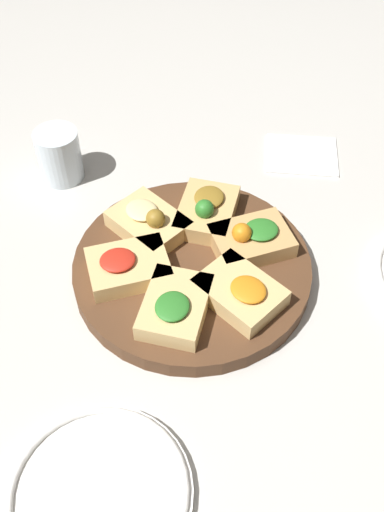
{
  "coord_description": "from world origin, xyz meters",
  "views": [
    {
      "loc": [
        0.11,
        0.49,
        0.62
      ],
      "look_at": [
        0.0,
        0.0,
        0.04
      ],
      "focal_mm": 42.0,
      "sensor_mm": 36.0,
      "label": 1
    }
  ],
  "objects_px": {
    "water_glass": "(59,155)",
    "napkin_stack": "(302,154)",
    "plate_right": "(99,493)",
    "serving_board": "(192,268)"
  },
  "relations": [
    {
      "from": "serving_board",
      "to": "water_glass",
      "type": "distance_m",
      "value": 0.28
    },
    {
      "from": "napkin_stack",
      "to": "serving_board",
      "type": "bearing_deg",
      "value": 41.4
    },
    {
      "from": "plate_right",
      "to": "water_glass",
      "type": "distance_m",
      "value": 0.5
    },
    {
      "from": "serving_board",
      "to": "plate_right",
      "type": "xyz_separation_m",
      "value": [
        0.16,
        0.26,
        -0.0
      ]
    },
    {
      "from": "water_glass",
      "to": "napkin_stack",
      "type": "relative_size",
      "value": 0.72
    },
    {
      "from": "plate_right",
      "to": "serving_board",
      "type": "bearing_deg",
      "value": -120.87
    },
    {
      "from": "serving_board",
      "to": "plate_right",
      "type": "relative_size",
      "value": 1.63
    },
    {
      "from": "water_glass",
      "to": "plate_right",
      "type": "bearing_deg",
      "value": 89.22
    },
    {
      "from": "serving_board",
      "to": "napkin_stack",
      "type": "height_order",
      "value": "serving_board"
    },
    {
      "from": "plate_right",
      "to": "water_glass",
      "type": "xyz_separation_m",
      "value": [
        -0.01,
        -0.5,
        0.03
      ]
    }
  ]
}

